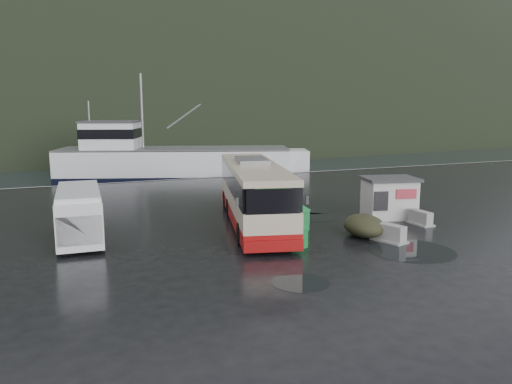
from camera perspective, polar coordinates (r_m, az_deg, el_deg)
name	(u,v)px	position (r m, az deg, el deg)	size (l,w,h in m)	color
ground	(260,236)	(24.14, 0.44, -5.06)	(160.00, 160.00, 0.00)	black
harbor_water	(90,131)	(131.98, -18.43, 6.62)	(300.00, 180.00, 0.02)	black
quay_edge	(169,180)	(42.94, -9.90, 1.37)	(160.00, 0.60, 1.50)	#999993
headland	(90,118)	(272.26, -18.42, 8.01)	(780.00, 540.00, 570.00)	black
coach_bus	(254,223)	(26.74, -0.22, -3.59)	(3.03, 12.11, 3.42)	#C3B093
white_van	(81,240)	(24.91, -19.37, -5.16)	(2.02, 5.87, 2.45)	white
waste_bin_left	(292,247)	(22.32, 4.17, -6.34)	(1.01, 1.01, 1.40)	#178235
waste_bin_right	(296,229)	(25.53, 4.59, -4.27)	(1.05, 1.05, 1.47)	#178235
dome_tent	(364,236)	(24.73, 12.21, -4.93)	(1.89, 2.64, 1.04)	#2E2F1C
ticket_kiosk	(388,217)	(29.07, 14.88, -2.83)	(2.92, 2.21, 2.28)	beige
jersey_barrier_a	(420,224)	(27.86, 18.24, -3.54)	(0.74, 1.48, 0.74)	#999993
jersey_barrier_b	(389,241)	(24.02, 14.96, -5.49)	(0.82, 1.64, 0.82)	#999993
fishing_trawler	(175,168)	(51.32, -9.24, 2.75)	(26.96, 5.90, 10.79)	white
puddles	(347,233)	(25.12, 10.39, -4.63)	(9.19, 13.75, 0.01)	black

